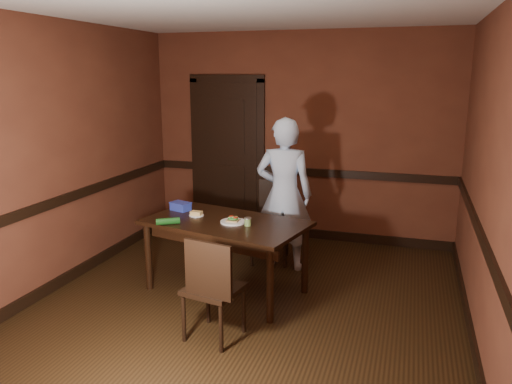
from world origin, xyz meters
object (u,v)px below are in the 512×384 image
Objects in this scene: person at (284,195)px; cheese_saucer at (196,214)px; chair_far at (270,222)px; sandwich_plate at (233,221)px; sauce_jar at (248,222)px; chair_near at (214,287)px; food_tub at (181,206)px; dining_table at (226,256)px.

person is 11.27× the size of cheese_saucer.
sandwich_plate is (-0.10, -0.96, 0.28)m from chair_far.
chair_far reaches higher than sauce_jar.
chair_near is (0.04, -1.83, -0.02)m from chair_far.
sauce_jar is 0.33× the size of food_tub.
chair_near is at bearing -99.52° from chair_far.
sandwich_plate is at bearing -106.94° from chair_far.
dining_table is at bearing -3.04° from food_tub.
food_tub is at bearing -149.30° from chair_far.
chair_far is at bearing -42.43° from person.
person is 6.90× the size of sandwich_plate.
person is at bearing -46.36° from chair_far.
sauce_jar reaches higher than dining_table.
sandwich_plate is at bearing -69.94° from chair_near.
dining_table is 0.53m from cheese_saucer.
dining_table is 6.51× the size of food_tub.
chair_far is 1.01m from sandwich_plate.
sandwich_plate is 1.02× the size of food_tub.
person is at bearing 47.21° from food_tub.
chair_far is 3.82× the size of sandwich_plate.
chair_far reaches higher than dining_table.
dining_table is 0.93m from chair_near.
person reaches higher than chair_far.
chair_far reaches higher than cheese_saucer.
person is 21.18× the size of sauce_jar.
sauce_jar is (-0.14, -0.87, -0.08)m from person.
person is (0.16, 1.68, 0.40)m from chair_near.
dining_table is at bearing 56.42° from person.
person is (0.20, -0.14, 0.38)m from chair_far.
chair_near is at bearing -59.17° from cheese_saucer.
food_tub is at bearing 149.93° from cheese_saucer.
chair_near is 0.93m from sandwich_plate.
person is at bearing 76.04° from dining_table.
cheese_saucer is (-0.59, 0.98, 0.31)m from chair_near.
sauce_jar reaches higher than cheese_saucer.
sandwich_plate is 3.07× the size of sauce_jar.
chair_near reaches higher than dining_table.
chair_far is 1.06m from sauce_jar.
chair_far reaches higher than chair_near.
chair_near is 3.73× the size of food_tub.
chair_near is 0.88m from sauce_jar.
person reaches higher than sandwich_plate.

